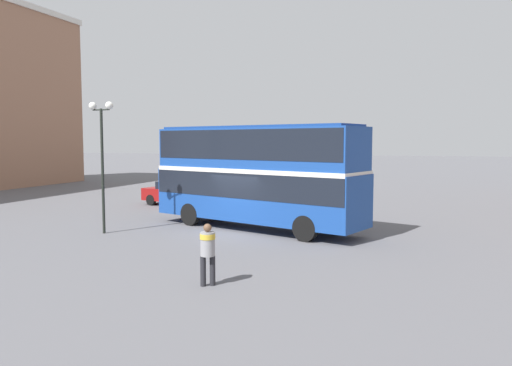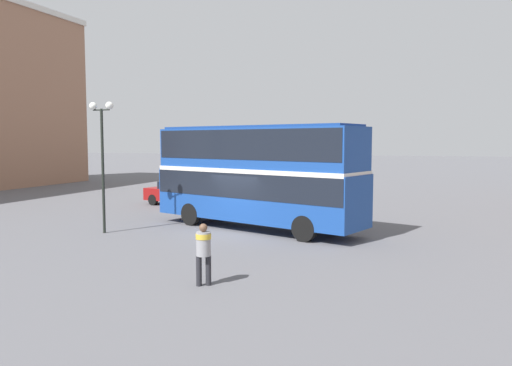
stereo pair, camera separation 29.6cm
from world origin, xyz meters
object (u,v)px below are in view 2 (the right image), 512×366
(double_decker_bus, at_px, (256,170))
(street_lamp_twin_globe, at_px, (102,138))
(pedestrian_foreground, at_px, (203,248))
(parked_car_kerb_near, at_px, (177,193))

(double_decker_bus, bearing_deg, street_lamp_twin_globe, -133.87)
(double_decker_bus, xyz_separation_m, pedestrian_foreground, (1.66, -8.94, -1.63))
(street_lamp_twin_globe, bearing_deg, parked_car_kerb_near, 99.37)
(parked_car_kerb_near, bearing_deg, pedestrian_foreground, 134.43)
(pedestrian_foreground, xyz_separation_m, parked_car_kerb_near, (-9.15, 15.23, -0.29))
(pedestrian_foreground, bearing_deg, street_lamp_twin_globe, 18.25)
(pedestrian_foreground, bearing_deg, parked_car_kerb_near, -3.51)
(parked_car_kerb_near, relative_size, street_lamp_twin_globe, 0.77)
(double_decker_bus, height_order, street_lamp_twin_globe, street_lamp_twin_globe)
(pedestrian_foreground, relative_size, street_lamp_twin_globe, 0.31)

